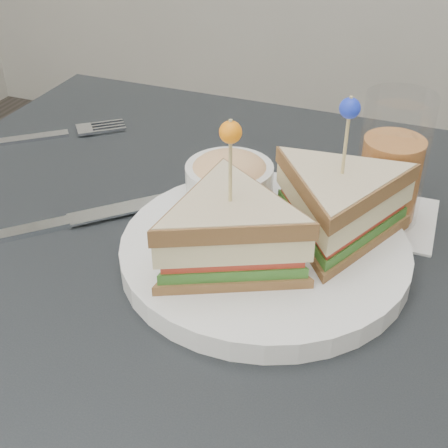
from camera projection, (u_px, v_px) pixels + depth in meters
The scene contains 5 objects.
table at pixel (211, 332), 0.62m from camera, with size 0.80×0.80×0.75m.
plate_meal at pixel (275, 221), 0.57m from camera, with size 0.31×0.29×0.16m.
cutlery_fork at pixel (52, 135), 0.81m from camera, with size 0.18×0.15×0.01m.
cutlery_knife at pixel (79, 219), 0.65m from camera, with size 0.18×0.18×0.01m.
drink_set at pixel (391, 167), 0.62m from camera, with size 0.11×0.11×0.14m.
Camera 1 is at (0.18, -0.42, 1.11)m, focal length 50.00 mm.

